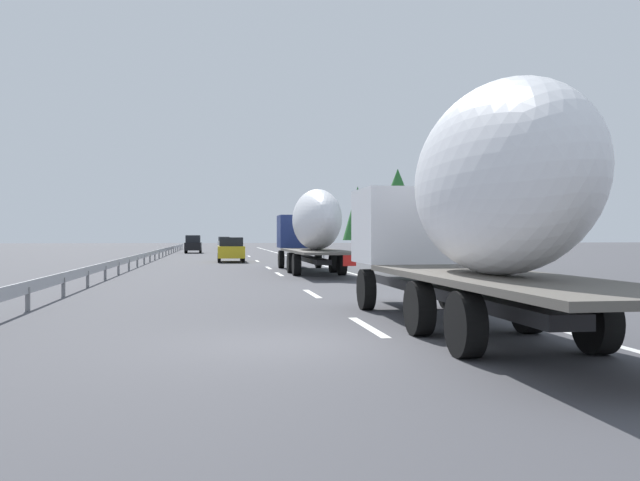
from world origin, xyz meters
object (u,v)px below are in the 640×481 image
Objects in this scene: car_yellow_coupe at (231,249)px; truck_trailing at (472,201)px; car_black_suv at (193,244)px; truck_lead at (312,226)px; road_sign at (324,230)px; car_white_van at (224,243)px.

truck_trailing is at bearing -174.19° from car_yellow_coupe.
truck_trailing is at bearing -173.49° from car_black_suv.
truck_lead is 42.77m from car_black_suv.
car_yellow_coupe is at bearing 13.93° from truck_lead.
truck_trailing reaches higher than road_sign.
road_sign is at bearing -158.51° from car_black_suv.
car_black_suv is 28.45m from road_sign.
truck_lead is at bearing 0.00° from truck_trailing.
car_black_suv is at bearing 9.85° from truck_lead.
truck_trailing is 3.00× the size of car_white_van.
road_sign is at bearing -172.09° from car_white_van.
car_yellow_coupe is at bearing 93.04° from road_sign.
truck_trailing reaches higher than car_black_suv.
truck_trailing reaches higher than car_yellow_coupe.
truck_lead is at bearing 168.81° from road_sign.
truck_lead is 1.11× the size of truck_trailing.
car_white_van is (49.03, -0.13, -0.01)m from car_yellow_coupe.
car_black_suv is (64.08, 7.31, -1.59)m from truck_trailing.
truck_lead is 21.96m from truck_trailing.
car_white_van is 1.27× the size of road_sign.
truck_trailing is 37.50m from car_yellow_coupe.
car_yellow_coupe is 49.03m from car_white_van.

